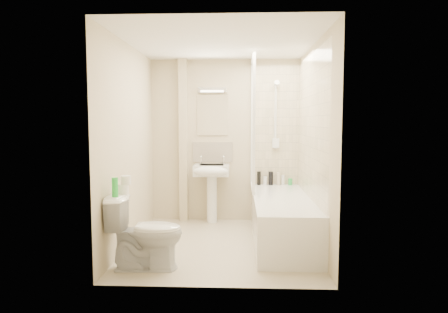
{
  "coord_description": "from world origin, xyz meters",
  "views": [
    {
      "loc": [
        0.24,
        -4.71,
        1.48
      ],
      "look_at": [
        0.03,
        0.2,
        1.06
      ],
      "focal_mm": 32.0,
      "sensor_mm": 36.0,
      "label": 1
    }
  ],
  "objects": [
    {
      "name": "tile_back",
      "position": [
        0.75,
        1.24,
        1.42
      ],
      "size": [
        0.7,
        0.01,
        1.75
      ],
      "primitive_type": "cube",
      "color": "beige",
      "rests_on": "wall_back"
    },
    {
      "name": "bottle_green",
      "position": [
        0.97,
        1.16,
        0.6
      ],
      "size": [
        0.06,
        0.06,
        0.1
      ],
      "primitive_type": "cylinder",
      "color": "green",
      "rests_on": "bathtub"
    },
    {
      "name": "pipe_boxing",
      "position": [
        -0.62,
        1.19,
        1.2
      ],
      "size": [
        0.12,
        0.12,
        2.4
      ],
      "primitive_type": "cube",
      "color": "beige",
      "rests_on": "ground"
    },
    {
      "name": "bottle_black_b",
      "position": [
        0.68,
        1.16,
        0.65
      ],
      "size": [
        0.07,
        0.07,
        0.2
      ],
      "primitive_type": "cylinder",
      "color": "black",
      "rests_on": "bathtub"
    },
    {
      "name": "ceiling",
      "position": [
        0.0,
        0.0,
        2.4
      ],
      "size": [
        2.2,
        2.5,
        0.02
      ],
      "primitive_type": "cube",
      "color": "white",
      "rests_on": "wall_back"
    },
    {
      "name": "floor",
      "position": [
        0.0,
        0.0,
        0.0
      ],
      "size": [
        2.5,
        2.5,
        0.0
      ],
      "primitive_type": "plane",
      "color": "beige",
      "rests_on": "ground"
    },
    {
      "name": "bottle_black_a",
      "position": [
        0.5,
        1.16,
        0.65
      ],
      "size": [
        0.06,
        0.06,
        0.2
      ],
      "primitive_type": "cylinder",
      "color": "black",
      "rests_on": "bathtub"
    },
    {
      "name": "toilet_roll_upper",
      "position": [
        -0.94,
        -0.71,
        0.89
      ],
      "size": [
        0.1,
        0.1,
        0.09
      ],
      "primitive_type": "cylinder",
      "color": "white",
      "rests_on": "toilet_roll_lower"
    },
    {
      "name": "wall_right",
      "position": [
        1.1,
        0.0,
        1.2
      ],
      "size": [
        0.02,
        2.5,
        2.4
      ],
      "primitive_type": "cube",
      "color": "beige",
      "rests_on": "ground"
    },
    {
      "name": "bathtub",
      "position": [
        0.75,
        0.2,
        0.29
      ],
      "size": [
        0.7,
        2.1,
        0.55
      ],
      "color": "white",
      "rests_on": "ground"
    },
    {
      "name": "bottle_blue",
      "position": [
        0.68,
        1.16,
        0.62
      ],
      "size": [
        0.05,
        0.05,
        0.14
      ],
      "primitive_type": "cylinder",
      "color": "navy",
      "rests_on": "bathtub"
    },
    {
      "name": "toilet_roll_lower",
      "position": [
        -0.96,
        -0.73,
        0.8
      ],
      "size": [
        0.1,
        0.1,
        0.1
      ],
      "primitive_type": "cylinder",
      "color": "white",
      "rests_on": "toilet"
    },
    {
      "name": "splashback",
      "position": [
        -0.19,
        1.24,
        1.03
      ],
      "size": [
        0.6,
        0.02,
        0.3
      ],
      "primitive_type": "cube",
      "color": "beige",
      "rests_on": "wall_back"
    },
    {
      "name": "bottle_white_b",
      "position": [
        0.86,
        1.16,
        0.63
      ],
      "size": [
        0.05,
        0.05,
        0.15
      ],
      "primitive_type": "cylinder",
      "color": "silver",
      "rests_on": "bathtub"
    },
    {
      "name": "green_bottle",
      "position": [
        -0.99,
        -0.89,
        0.84
      ],
      "size": [
        0.06,
        0.06,
        0.19
      ],
      "primitive_type": "cylinder",
      "color": "green",
      "rests_on": "toilet"
    },
    {
      "name": "toilet",
      "position": [
        -0.72,
        -0.8,
        0.37
      ],
      "size": [
        0.48,
        0.77,
        0.75
      ],
      "primitive_type": "imported",
      "rotation": [
        0.0,
        0.0,
        1.61
      ],
      "color": "white",
      "rests_on": "ground"
    },
    {
      "name": "shower_screen",
      "position": [
        0.4,
        0.8,
        1.45
      ],
      "size": [
        0.04,
        0.92,
        1.8
      ],
      "color": "white",
      "rests_on": "bathtub"
    },
    {
      "name": "wall_back",
      "position": [
        0.0,
        1.25,
        1.2
      ],
      "size": [
        2.2,
        0.02,
        2.4
      ],
      "primitive_type": "cube",
      "color": "beige",
      "rests_on": "ground"
    },
    {
      "name": "shower_fixture",
      "position": [
        0.75,
        1.19,
        1.55
      ],
      "size": [
        0.1,
        0.16,
        0.99
      ],
      "color": "white",
      "rests_on": "wall_back"
    },
    {
      "name": "pedestal_sink",
      "position": [
        -0.19,
        1.01,
        0.69
      ],
      "size": [
        0.51,
        0.47,
        0.98
      ],
      "color": "white",
      "rests_on": "ground"
    },
    {
      "name": "tile_right",
      "position": [
        1.09,
        0.2,
        1.42
      ],
      "size": [
        0.01,
        2.1,
        1.75
      ],
      "primitive_type": "cube",
      "color": "beige",
      "rests_on": "wall_right"
    },
    {
      "name": "bottle_cream",
      "position": [
        0.79,
        1.16,
        0.64
      ],
      "size": [
        0.05,
        0.05,
        0.19
      ],
      "primitive_type": "cylinder",
      "color": "beige",
      "rests_on": "bathtub"
    },
    {
      "name": "bottle_white_a",
      "position": [
        0.59,
        1.16,
        0.61
      ],
      "size": [
        0.06,
        0.06,
        0.13
      ],
      "primitive_type": "cylinder",
      "color": "silver",
      "rests_on": "bathtub"
    },
    {
      "name": "wall_left",
      "position": [
        -1.1,
        0.0,
        1.2
      ],
      "size": [
        0.02,
        2.5,
        2.4
      ],
      "primitive_type": "cube",
      "color": "beige",
      "rests_on": "ground"
    },
    {
      "name": "strip_light",
      "position": [
        -0.19,
        1.22,
        1.95
      ],
      "size": [
        0.42,
        0.07,
        0.07
      ],
      "primitive_type": "cube",
      "color": "silver",
      "rests_on": "wall_back"
    },
    {
      "name": "mirror",
      "position": [
        -0.19,
        1.24,
        1.58
      ],
      "size": [
        0.46,
        0.01,
        0.6
      ],
      "primitive_type": "cube",
      "color": "white",
      "rests_on": "wall_back"
    }
  ]
}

